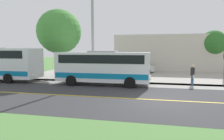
{
  "coord_description": "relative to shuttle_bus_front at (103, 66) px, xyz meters",
  "views": [
    {
      "loc": [
        11.95,
        -0.31,
        3.06
      ],
      "look_at": [
        -3.5,
        -3.48,
        1.4
      ],
      "focal_mm": 31.37,
      "sensor_mm": 36.0,
      "label": 1
    }
  ],
  "objects": [
    {
      "name": "ground_plane",
      "position": [
        4.51,
        4.48,
        -1.62
      ],
      "size": [
        120.0,
        120.0,
        0.0
      ],
      "primitive_type": "plane",
      "color": "#548442"
    },
    {
      "name": "road_surface",
      "position": [
        4.51,
        4.48,
        -1.61
      ],
      "size": [
        8.0,
        100.0,
        0.01
      ],
      "primitive_type": "cube",
      "color": "#333335",
      "rests_on": "ground"
    },
    {
      "name": "sidewalk",
      "position": [
        -0.69,
        4.48,
        -1.62
      ],
      "size": [
        2.4,
        100.0,
        0.01
      ],
      "primitive_type": "cube",
      "color": "gray",
      "rests_on": "ground"
    },
    {
      "name": "parking_lot_surface",
      "position": [
        -7.89,
        7.48,
        -1.62
      ],
      "size": [
        14.0,
        36.0,
        0.01
      ],
      "primitive_type": "cube",
      "color": "#9E9991",
      "rests_on": "ground"
    },
    {
      "name": "road_centre_line",
      "position": [
        4.51,
        4.48,
        -1.61
      ],
      "size": [
        0.16,
        100.0,
        0.0
      ],
      "primitive_type": "cube",
      "color": "gold",
      "rests_on": "ground"
    },
    {
      "name": "shuttle_bus_front",
      "position": [
        0.0,
        0.0,
        0.0
      ],
      "size": [
        2.67,
        8.11,
        2.94
      ],
      "color": "white",
      "rests_on": "ground"
    },
    {
      "name": "pedestrian_with_bags",
      "position": [
        -1.12,
        7.58,
        -0.67
      ],
      "size": [
        0.72,
        0.34,
        1.77
      ],
      "color": "#335972",
      "rests_on": "ground"
    },
    {
      "name": "street_light_pole",
      "position": [
        -0.37,
        -1.07,
        3.16
      ],
      "size": [
        1.97,
        0.24,
        8.73
      ],
      "color": "#9E9EA3",
      "rests_on": "ground"
    },
    {
      "name": "parked_car_near",
      "position": [
        -9.87,
        2.24,
        -0.93
      ],
      "size": [
        2.03,
        4.4,
        1.45
      ],
      "color": "silver",
      "rests_on": "ground"
    },
    {
      "name": "tree_curbside",
      "position": [
        -2.89,
        -5.49,
        3.3
      ],
      "size": [
        4.62,
        4.62,
        7.24
      ],
      "color": "#4C3826",
      "rests_on": "ground"
    },
    {
      "name": "tree_lot_edge",
      "position": [
        -12.89,
        12.39,
        2.26
      ],
      "size": [
        3.54,
        3.54,
        5.67
      ],
      "color": "brown",
      "rests_on": "ground"
    },
    {
      "name": "commercial_building",
      "position": [
        -16.89,
        7.27,
        0.97
      ],
      "size": [
        10.0,
        17.24,
        5.18
      ],
      "primitive_type": "cube",
      "color": "beige",
      "rests_on": "ground"
    }
  ]
}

